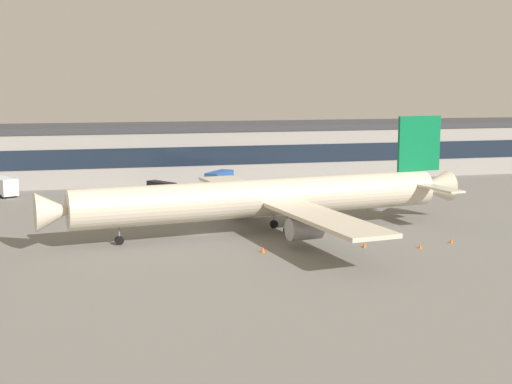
{
  "coord_description": "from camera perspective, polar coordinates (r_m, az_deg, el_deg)",
  "views": [
    {
      "loc": [
        -16.23,
        -91.2,
        19.94
      ],
      "look_at": [
        7.95,
        3.5,
        5.0
      ],
      "focal_mm": 49.29,
      "sensor_mm": 36.0,
      "label": 1
    }
  ],
  "objects": [
    {
      "name": "fuel_truck",
      "position": [
        135.66,
        -19.96,
        0.52
      ],
      "size": [
        6.33,
        8.75,
        3.35
      ],
      "color": "white",
      "rests_on": "ground_plane"
    },
    {
      "name": "belt_loader",
      "position": [
        132.9,
        -7.64,
        0.49
      ],
      "size": [
        5.16,
        6.46,
        1.95
      ],
      "color": "black",
      "rests_on": "ground_plane"
    },
    {
      "name": "traffic_cone_0",
      "position": [
        84.58,
        0.55,
        -4.7
      ],
      "size": [
        0.56,
        0.56,
        0.71
      ],
      "primitive_type": "cone",
      "color": "#F2590C",
      "rests_on": "ground_plane"
    },
    {
      "name": "airliner",
      "position": [
        95.44,
        1.11,
        -0.45
      ],
      "size": [
        60.2,
        51.99,
        15.43
      ],
      "color": "beige",
      "rests_on": "ground_plane"
    },
    {
      "name": "traffic_cone_1",
      "position": [
        89.08,
        13.18,
        -4.28
      ],
      "size": [
        0.48,
        0.48,
        0.6
      ],
      "primitive_type": "cone",
      "color": "#F2590C",
      "rests_on": "ground_plane"
    },
    {
      "name": "traffic_cone_3",
      "position": [
        88.24,
        8.78,
        -4.26
      ],
      "size": [
        0.52,
        0.52,
        0.65
      ],
      "primitive_type": "cone",
      "color": "#F2590C",
      "rests_on": "ground_plane"
    },
    {
      "name": "traffic_cone_2",
      "position": [
        92.97,
        15.57,
        -3.82
      ],
      "size": [
        0.49,
        0.49,
        0.62
      ],
      "primitive_type": "cone",
      "color": "#F2590C",
      "rests_on": "ground_plane"
    },
    {
      "name": "baggage_tug",
      "position": [
        139.15,
        9.08,
        0.79
      ],
      "size": [
        3.72,
        4.09,
        1.85
      ],
      "color": "gray",
      "rests_on": "ground_plane"
    },
    {
      "name": "catering_truck",
      "position": [
        129.61,
        -3.02,
        0.85
      ],
      "size": [
        6.39,
        7.32,
        4.15
      ],
      "color": "#2651A5",
      "rests_on": "ground_plane"
    },
    {
      "name": "ground_plane",
      "position": [
        94.75,
        -4.14,
        -3.48
      ],
      "size": [
        600.0,
        600.0,
        0.0
      ],
      "primitive_type": "plane",
      "color": "slate"
    },
    {
      "name": "terminal_building",
      "position": [
        150.16,
        -8.07,
        3.23
      ],
      "size": [
        190.94,
        20.14,
        11.73
      ],
      "color": "#9E9993",
      "rests_on": "ground_plane"
    }
  ]
}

